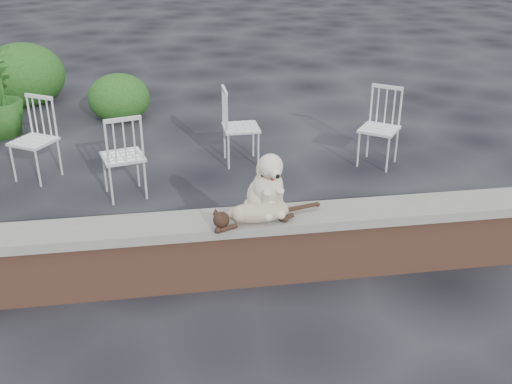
{
  "coord_description": "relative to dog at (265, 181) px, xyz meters",
  "views": [
    {
      "loc": [
        -0.03,
        -4.17,
        2.79
      ],
      "look_at": [
        0.65,
        0.2,
        0.7
      ],
      "focal_mm": 41.58,
      "sensor_mm": 36.0,
      "label": 1
    }
  ],
  "objects": [
    {
      "name": "dog",
      "position": [
        0.0,
        0.0,
        0.0
      ],
      "size": [
        0.45,
        0.54,
        0.56
      ],
      "primitive_type": null,
      "rotation": [
        0.0,
        0.0,
        0.19
      ],
      "color": "beige",
      "rests_on": "capstone"
    },
    {
      "name": "chair_c",
      "position": [
        -1.23,
        1.75,
        -0.39
      ],
      "size": [
        0.68,
        0.68,
        0.94
      ],
      "primitive_type": null,
      "rotation": [
        0.0,
        0.0,
        3.39
      ],
      "color": "white",
      "rests_on": "ground"
    },
    {
      "name": "chair_d",
      "position": [
        1.76,
        2.17,
        -0.39
      ],
      "size": [
        0.78,
        0.78,
        0.94
      ],
      "primitive_type": null,
      "rotation": [
        0.0,
        0.0,
        -0.65
      ],
      "color": "white",
      "rests_on": "ground"
    },
    {
      "name": "ground",
      "position": [
        -0.7,
        -0.06,
        -0.86
      ],
      "size": [
        60.0,
        60.0,
        0.0
      ],
      "primitive_type": "plane",
      "color": "black",
      "rests_on": "ground"
    },
    {
      "name": "chair_b",
      "position": [
        -2.25,
        2.38,
        -0.39
      ],
      "size": [
        0.77,
        0.77,
        0.94
      ],
      "primitive_type": null,
      "rotation": [
        0.0,
        0.0,
        -0.56
      ],
      "color": "white",
      "rests_on": "ground"
    },
    {
      "name": "brick_wall",
      "position": [
        -0.7,
        -0.06,
        -0.61
      ],
      "size": [
        6.0,
        0.3,
        0.5
      ],
      "primitive_type": "cube",
      "color": "brown",
      "rests_on": "ground"
    },
    {
      "name": "capstone",
      "position": [
        -0.7,
        -0.06,
        -0.32
      ],
      "size": [
        6.2,
        0.4,
        0.08
      ],
      "primitive_type": "cube",
      "color": "slate",
      "rests_on": "brick_wall"
    },
    {
      "name": "cat",
      "position": [
        -0.08,
        -0.15,
        -0.19
      ],
      "size": [
        1.13,
        0.47,
        0.19
      ],
      "primitive_type": null,
      "rotation": [
        0.0,
        0.0,
        0.19
      ],
      "color": "tan",
      "rests_on": "capstone"
    },
    {
      "name": "chair_e",
      "position": [
        0.13,
        2.49,
        -0.39
      ],
      "size": [
        0.57,
        0.57,
        0.94
      ],
      "primitive_type": null,
      "rotation": [
        0.0,
        0.0,
        1.59
      ],
      "color": "white",
      "rests_on": "ground"
    }
  ]
}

